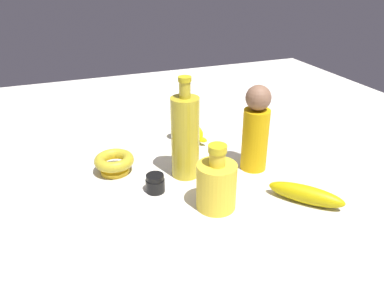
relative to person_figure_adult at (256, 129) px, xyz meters
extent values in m
plane|color=silver|center=(0.17, -0.02, -0.11)|extent=(2.00, 2.00, 0.00)
cylinder|color=#D39F0B|center=(0.00, 0.00, -0.03)|extent=(0.09, 0.09, 0.17)
sphere|color=brown|center=(0.00, 0.00, 0.09)|extent=(0.07, 0.07, 0.07)
cylinder|color=black|center=(0.28, 0.02, -0.10)|extent=(0.05, 0.05, 0.03)
cylinder|color=yellow|center=(0.28, 0.02, -0.08)|extent=(0.04, 0.04, 0.00)
cylinder|color=black|center=(0.28, 0.02, -0.07)|extent=(0.04, 0.04, 0.01)
cylinder|color=yellow|center=(0.35, -0.11, -0.11)|extent=(0.08, 0.08, 0.01)
torus|color=gold|center=(0.35, -0.11, -0.08)|extent=(0.10, 0.10, 0.03)
ellipsoid|color=#B4A20A|center=(-0.03, 0.19, -0.09)|extent=(0.15, 0.16, 0.04)
cylinder|color=yellow|center=(0.17, 0.13, -0.06)|extent=(0.09, 0.09, 0.11)
cylinder|color=yellow|center=(0.17, 0.13, 0.01)|extent=(0.04, 0.04, 0.03)
cylinder|color=gold|center=(0.17, 0.13, 0.03)|extent=(0.04, 0.04, 0.02)
cylinder|color=gold|center=(0.18, -0.03, -0.01)|extent=(0.07, 0.07, 0.21)
cylinder|color=gold|center=(0.18, -0.03, 0.12)|extent=(0.03, 0.03, 0.04)
cylinder|color=gold|center=(0.18, -0.03, 0.15)|extent=(0.03, 0.03, 0.01)
ellipsoid|color=yellow|center=(0.10, -0.21, -0.08)|extent=(0.10, 0.11, 0.06)
sphere|color=yellow|center=(0.13, -0.24, -0.05)|extent=(0.05, 0.05, 0.05)
cone|color=yellow|center=(0.14, -0.24, -0.03)|extent=(0.02, 0.02, 0.02)
cone|color=yellow|center=(0.12, -0.25, -0.03)|extent=(0.02, 0.02, 0.02)
ellipsoid|color=yellow|center=(0.08, -0.18, -0.09)|extent=(0.04, 0.04, 0.02)
camera|label=1|loc=(0.48, 0.78, 0.40)|focal=35.54mm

